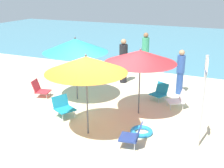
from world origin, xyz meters
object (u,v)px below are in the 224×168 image
object	(u,v)px
umbrella_orange	(86,64)
person_a	(123,61)
person_c	(180,72)
beach_chair_b	(40,89)
warning_sign	(204,90)
beach_chair_d	(160,92)
umbrella_red	(140,56)
person_b	(145,53)
umbrella_teal	(75,45)
swim_ring	(142,131)
beach_chair_c	(133,135)
beach_chair_e	(63,106)
beach_chair_a	(178,99)

from	to	relation	value
umbrella_orange	person_a	size ratio (longest dim) A/B	1.22
person_c	beach_chair_b	bearing A→B (deg)	-141.81
warning_sign	beach_chair_d	bearing A→B (deg)	111.04
umbrella_red	person_b	xyz separation A→B (m)	(-1.19, 4.31, -0.87)
umbrella_teal	swim_ring	bearing A→B (deg)	-27.10
person_a	person_c	bearing A→B (deg)	113.71
umbrella_teal	beach_chair_d	bearing A→B (deg)	22.98
beach_chair_c	beach_chair_e	distance (m)	2.61
umbrella_orange	beach_chair_d	world-z (taller)	umbrella_orange
beach_chair_d	person_b	world-z (taller)	person_b
umbrella_orange	person_b	size ratio (longest dim) A/B	1.20
beach_chair_e	warning_sign	xyz separation A→B (m)	(3.93, -0.13, 1.13)
beach_chair_a	umbrella_teal	bearing A→B (deg)	-18.92
beach_chair_b	beach_chair_c	world-z (taller)	beach_chair_b
beach_chair_e	person_b	distance (m)	5.51
umbrella_teal	beach_chair_b	xyz separation A→B (m)	(-1.32, -0.32, -1.58)
beach_chair_d	beach_chair_a	bearing A→B (deg)	84.24
beach_chair_c	person_c	distance (m)	4.17
beach_chair_a	beach_chair_c	bearing A→B (deg)	49.75
beach_chair_c	person_b	distance (m)	6.47
umbrella_teal	swim_ring	world-z (taller)	umbrella_teal
beach_chair_d	person_c	size ratio (longest dim) A/B	0.40
person_b	beach_chair_c	bearing A→B (deg)	41.24
umbrella_teal	beach_chair_c	world-z (taller)	umbrella_teal
beach_chair_a	swim_ring	world-z (taller)	beach_chair_a
umbrella_red	beach_chair_c	bearing A→B (deg)	-75.05
person_b	beach_chair_b	bearing A→B (deg)	-3.16
umbrella_teal	umbrella_orange	bearing A→B (deg)	-53.14
umbrella_teal	person_a	world-z (taller)	umbrella_teal
beach_chair_e	warning_sign	size ratio (longest dim) A/B	0.34
umbrella_red	warning_sign	distance (m)	2.33
beach_chair_a	warning_sign	xyz separation A→B (m)	(0.93, -2.15, 1.16)
warning_sign	person_a	bearing A→B (deg)	120.89
beach_chair_a	person_a	bearing A→B (deg)	-63.51
beach_chair_c	person_c	world-z (taller)	person_c
warning_sign	beach_chair_b	bearing A→B (deg)	156.68
beach_chair_c	beach_chair_d	world-z (taller)	beach_chair_c
person_b	swim_ring	xyz separation A→B (m)	(1.68, -5.48, -0.86)
person_b	person_c	size ratio (longest dim) A/B	1.11
person_b	person_c	distance (m)	2.86
person_b	beach_chair_d	bearing A→B (deg)	52.64
umbrella_red	umbrella_orange	size ratio (longest dim) A/B	0.98
person_b	warning_sign	size ratio (longest dim) A/B	0.79
beach_chair_d	person_a	world-z (taller)	person_a
beach_chair_b	person_a	size ratio (longest dim) A/B	0.37
umbrella_red	beach_chair_d	world-z (taller)	umbrella_red
umbrella_orange	person_b	xyz separation A→B (m)	(-0.39, 6.06, -0.97)
person_a	umbrella_orange	bearing A→B (deg)	42.65
warning_sign	swim_ring	world-z (taller)	warning_sign
person_a	swim_ring	xyz separation A→B (m)	(2.04, -3.78, -0.83)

